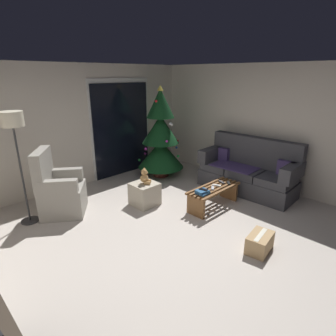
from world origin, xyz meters
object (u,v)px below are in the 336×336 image
(remote_black, at_px, (229,183))
(floor_lamp, at_px, (14,130))
(remote_graphite, at_px, (221,182))
(remote_silver, at_px, (213,188))
(armchair, at_px, (59,191))
(coffee_table, at_px, (214,194))
(ottoman, at_px, (145,194))
(remote_white, at_px, (217,185))
(christmas_tree, at_px, (161,138))
(cell_phone, at_px, (204,190))
(teddy_bear_honey, at_px, (145,177))
(cardboard_box_taped_mid_floor, at_px, (260,243))
(couch, at_px, (248,172))
(book_stack, at_px, (202,192))

(remote_black, relative_size, floor_lamp, 0.09)
(remote_graphite, bearing_deg, remote_silver, -149.64)
(armchair, distance_m, floor_lamp, 1.22)
(coffee_table, distance_m, remote_black, 0.37)
(ottoman, bearing_deg, floor_lamp, 154.20)
(remote_white, distance_m, armchair, 2.73)
(christmas_tree, distance_m, floor_lamp, 3.05)
(cell_phone, distance_m, teddy_bear_honey, 1.08)
(cardboard_box_taped_mid_floor, bearing_deg, ottoman, 95.37)
(cell_phone, bearing_deg, armchair, 122.94)
(couch, height_order, remote_black, couch)
(armchair, xyz_separation_m, ottoman, (1.24, -0.76, -0.19))
(armchair, xyz_separation_m, floor_lamp, (-0.51, 0.08, 1.10))
(remote_white, height_order, cardboard_box_taped_mid_floor, remote_white)
(couch, height_order, floor_lamp, floor_lamp)
(cell_phone, bearing_deg, remote_black, -15.57)
(remote_black, distance_m, armchair, 2.98)
(cell_phone, bearing_deg, ottoman, 104.20)
(couch, bearing_deg, christmas_tree, 110.19)
(armchair, height_order, ottoman, armchair)
(cell_phone, distance_m, floor_lamp, 3.05)
(remote_white, bearing_deg, christmas_tree, -120.93)
(ottoman, bearing_deg, remote_silver, -51.96)
(remote_white, xyz_separation_m, book_stack, (-0.45, -0.04, 0.02))
(coffee_table, height_order, remote_white, remote_white)
(remote_graphite, height_order, book_stack, book_stack)
(armchair, bearing_deg, ottoman, -31.65)
(christmas_tree, xyz_separation_m, cardboard_box_taped_mid_floor, (-1.04, -3.08, -0.79))
(armchair, bearing_deg, remote_black, -36.86)
(couch, distance_m, christmas_tree, 2.06)
(coffee_table, height_order, remote_graphite, remote_graphite)
(book_stack, distance_m, christmas_tree, 2.10)
(remote_white, relative_size, cardboard_box_taped_mid_floor, 0.34)
(floor_lamp, distance_m, cardboard_box_taped_mid_floor, 3.85)
(armchair, height_order, teddy_bear_honey, armchair)
(book_stack, distance_m, teddy_bear_honey, 1.07)
(remote_black, height_order, teddy_bear_honey, teddy_bear_honey)
(remote_silver, height_order, armchair, armchair)
(remote_black, relative_size, ottoman, 0.35)
(couch, xyz_separation_m, armchair, (-3.17, 1.74, 0.00))
(remote_silver, bearing_deg, cell_phone, 55.96)
(remote_white, xyz_separation_m, ottoman, (-0.90, 0.94, -0.18))
(couch, height_order, cardboard_box_taped_mid_floor, couch)
(couch, bearing_deg, cell_phone, -179.83)
(book_stack, xyz_separation_m, christmas_tree, (0.80, 1.87, 0.50))
(floor_lamp, height_order, ottoman, floor_lamp)
(couch, distance_m, coffee_table, 1.12)
(armchair, bearing_deg, cardboard_box_taped_mid_floor, -63.87)
(book_stack, height_order, floor_lamp, floor_lamp)
(couch, bearing_deg, cardboard_box_taped_mid_floor, -145.22)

